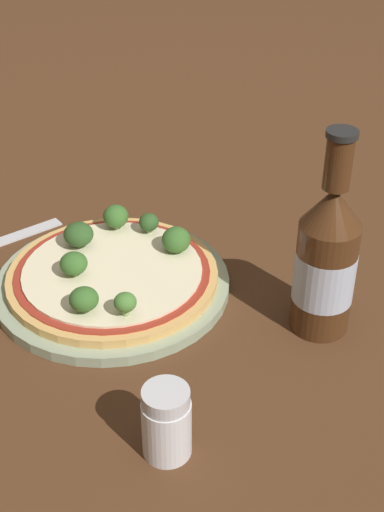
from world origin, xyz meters
TOP-DOWN VIEW (x-y plane):
  - ground_plane at (0.00, 0.00)m, footprint 3.00×3.00m
  - plate at (-0.01, -0.02)m, footprint 0.26×0.26m
  - pizza at (-0.01, -0.02)m, footprint 0.24×0.24m
  - broccoli_floret_0 at (-0.03, -0.05)m, footprint 0.03×0.03m
  - broccoli_floret_1 at (-0.07, 0.04)m, footprint 0.03×0.03m
  - broccoli_floret_2 at (0.06, -0.06)m, footprint 0.02×0.02m
  - broccoli_floret_3 at (-0.07, -0.02)m, footprint 0.03×0.03m
  - broccoli_floret_4 at (0.03, -0.09)m, footprint 0.03×0.03m
  - broccoli_floret_5 at (0.01, 0.06)m, footprint 0.03×0.03m
  - broccoli_floret_6 at (-0.04, 0.06)m, footprint 0.02×0.02m
  - beer_bottle at (0.19, 0.09)m, footprint 0.06×0.06m
  - pepper_shaker at (0.20, -0.14)m, footprint 0.04×0.04m

SIDE VIEW (x-z plane):
  - ground_plane at x=0.00m, z-range 0.00..0.00m
  - plate at x=-0.01m, z-range 0.00..0.01m
  - pizza at x=-0.01m, z-range 0.01..0.03m
  - pepper_shaker at x=0.20m, z-range 0.00..0.07m
  - broccoli_floret_6 at x=-0.04m, z-range 0.03..0.05m
  - broccoli_floret_5 at x=0.01m, z-range 0.03..0.06m
  - broccoli_floret_4 at x=0.03m, z-range 0.03..0.05m
  - broccoli_floret_2 at x=0.06m, z-range 0.03..0.05m
  - broccoli_floret_0 at x=-0.03m, z-range 0.03..0.06m
  - broccoli_floret_3 at x=-0.07m, z-range 0.03..0.06m
  - broccoli_floret_1 at x=-0.07m, z-range 0.03..0.06m
  - beer_bottle at x=0.19m, z-range -0.03..0.19m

